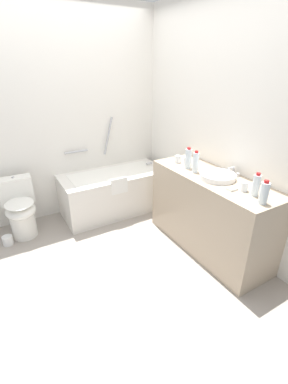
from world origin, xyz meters
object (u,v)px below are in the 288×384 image
bathtub (115,190)px  toilet (20,209)px  water_bottle_1 (188,159)px  water_bottle_0 (196,162)px  water_bottle_3 (256,185)px  soap_dish (232,189)px  sink_basin (218,176)px  drinking_glass_2 (244,187)px  toilet_paper_roll (8,240)px  water_bottle_2 (264,193)px  drinking_glass_0 (187,161)px  drinking_glass_1 (178,159)px  sink_faucet (233,171)px

bathtub → toilet: size_ratio=2.04×
water_bottle_1 → water_bottle_0: bearing=-94.6°
water_bottle_3 → soap_dish: bearing=113.6°
sink_basin → drinking_glass_2: 0.33m
water_bottle_3 → toilet_paper_roll: 2.69m
drinking_glass_2 → soap_dish: (-0.07, 0.07, -0.03)m
toilet → toilet_paper_roll: (-0.20, -0.14, -0.29)m
water_bottle_1 → soap_dish: 0.65m
toilet → bathtub: bearing=91.2°
water_bottle_2 → water_bottle_3: size_ratio=0.97×
drinking_glass_0 → drinking_glass_1: size_ratio=1.07×
water_bottle_0 → water_bottle_2: size_ratio=1.14×
water_bottle_1 → soap_dish: (-0.01, -0.64, -0.10)m
bathtub → drinking_glass_0: (0.53, -0.86, 0.59)m
water_bottle_0 → drinking_glass_0: water_bottle_0 is taller
drinking_glass_1 → water_bottle_1: bearing=-95.2°
bathtub → water_bottle_0: (0.45, -1.09, 0.66)m
sink_basin → drinking_glass_0: drinking_glass_0 is taller
water_bottle_2 → drinking_glass_1: water_bottle_2 is taller
drinking_glass_0 → water_bottle_1: bearing=-125.0°
sink_faucet → toilet: bearing=145.1°
toilet_paper_roll → drinking_glass_1: bearing=-18.4°
sink_faucet → water_bottle_0: water_bottle_0 is taller
water_bottle_0 → drinking_glass_0: bearing=71.2°
drinking_glass_0 → water_bottle_3: bearing=-90.1°
water_bottle_0 → water_bottle_1: size_ratio=0.99×
bathtub → sink_faucet: 1.64m
bathtub → water_bottle_1: (0.46, -0.96, 0.66)m
sink_basin → bathtub: bearing=111.3°
drinking_glass_2 → soap_dish: bearing=135.6°
sink_faucet → water_bottle_1: bearing=125.4°
drinking_glass_1 → water_bottle_3: bearing=-87.4°
sink_faucet → drinking_glass_2: sink_faucet is taller
water_bottle_0 → drinking_glass_0: size_ratio=2.64×
drinking_glass_1 → toilet_paper_roll: drinking_glass_1 is taller
drinking_glass_0 → drinking_glass_2: size_ratio=1.03×
bathtub → water_bottle_2: size_ratio=7.05×
drinking_glass_2 → drinking_glass_0: bearing=89.5°
water_bottle_1 → sink_basin: bearing=-80.4°
water_bottle_3 → drinking_glass_1: size_ratio=2.56×
bathtub → drinking_glass_2: (0.52, -1.67, 0.59)m
toilet → drinking_glass_2: (1.72, -1.68, 0.55)m
toilet → drinking_glass_0: bearing=64.8°
toilet → sink_faucet: bearing=56.6°
toilet → sink_faucet: 2.42m
water_bottle_1 → drinking_glass_1: (0.02, 0.20, -0.07)m
bathtub → sink_basin: (0.52, -1.34, 0.57)m
drinking_glass_2 → water_bottle_0: bearing=96.9°
sink_faucet → soap_dish: 0.39m
toilet → drinking_glass_1: drinking_glass_1 is taller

